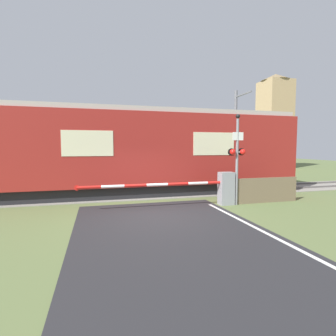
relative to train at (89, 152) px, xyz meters
name	(u,v)px	position (x,y,z in m)	size (l,w,h in m)	color
ground_plane	(157,215)	(2.40, -4.26, -2.20)	(80.00, 80.00, 0.00)	#5B6B3D
track_bed	(139,194)	(2.40, 0.00, -2.18)	(36.00, 3.20, 0.13)	gray
train	(89,152)	(0.00, 0.00, 0.00)	(21.49, 2.93, 4.31)	black
crossing_barrier	(215,188)	(5.11, -3.35, -1.46)	(6.37, 0.44, 1.38)	gray
signal_post	(237,154)	(6.01, -3.51, -0.05)	(0.77, 0.26, 3.79)	gray
catenary_pole	(236,135)	(9.24, 2.36, 1.01)	(0.20, 1.90, 6.12)	slate
distant_building	(274,121)	(20.59, 13.49, 3.34)	(3.42, 3.42, 10.92)	tan
roadside_fence	(267,190)	(7.55, -3.45, -1.65)	(2.97, 0.06, 1.10)	#726047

